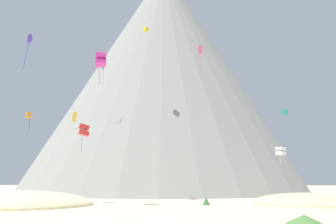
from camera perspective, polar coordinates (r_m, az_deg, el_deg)
dune_foreground_left at (r=51.67m, az=21.54°, el=-13.57°), size 20.70×20.83×2.94m
dune_foreground_right at (r=49.09m, az=-23.32°, el=-13.63°), size 24.97×24.08×3.72m
bush_near_right at (r=46.85m, az=6.11°, el=-14.00°), size 1.15×1.15×0.97m
bush_far_right at (r=28.65m, az=20.98°, el=-15.73°), size 3.65×3.65×0.66m
rock_massif at (r=101.90m, az=-1.06°, el=5.52°), size 104.90×104.90×65.68m
kite_orange_mid at (r=67.21m, az=-21.38°, el=-0.53°), size 1.34×1.34×3.27m
kite_cyan_mid at (r=73.66m, az=-10.41°, el=6.67°), size 0.68×0.59×4.71m
kite_magenta_mid at (r=48.77m, az=-10.73°, el=8.20°), size 1.80×1.83×4.16m
kite_teal_mid at (r=81.77m, az=18.11°, el=0.03°), size 1.52×1.54×1.41m
kite_green_low at (r=82.37m, az=7.10°, el=-6.30°), size 1.70×1.64×1.62m
kite_red_low at (r=52.40m, az=-13.33°, el=-2.85°), size 1.89×1.84×3.97m
kite_gold_low at (r=59.00m, az=-14.74°, el=-0.72°), size 0.88×0.53×1.59m
kite_yellow_high at (r=74.50m, az=-3.56°, el=13.07°), size 1.15×1.16×0.80m
kite_indigo_mid at (r=59.11m, az=-21.37°, el=10.82°), size 1.44×1.05×5.69m
kite_rainbow_mid at (r=58.08m, az=5.19°, el=9.53°), size 0.80×0.33×3.93m
kite_blue_mid at (r=90.80m, az=-11.22°, el=2.61°), size 0.90×0.91×1.06m
kite_white_low at (r=71.77m, az=17.58°, el=-6.01°), size 2.01×2.01×3.15m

